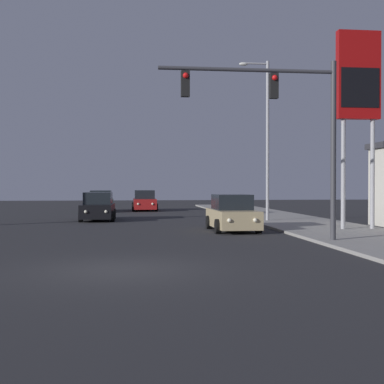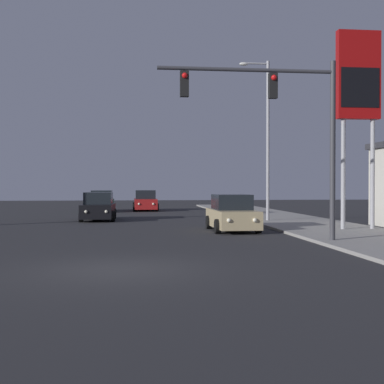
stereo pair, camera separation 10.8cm
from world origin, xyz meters
The scene contains 9 objects.
ground_plane centered at (0.00, 0.00, 0.00)m, with size 120.00×120.00×0.00m, color #28282B.
sidewalk_right centered at (9.50, 10.00, 0.06)m, with size 5.00×60.00×0.12m.
car_tan centered at (5.00, 10.76, 0.76)m, with size 2.04×4.32×1.68m.
car_green centered at (-1.91, 29.54, 0.76)m, with size 2.04×4.32×1.68m.
car_black centered at (-1.56, 18.85, 0.76)m, with size 2.04×4.34×1.68m.
car_red centered at (1.57, 30.48, 0.76)m, with size 2.04×4.31×1.68m.
traffic_light_mast centered at (5.83, 5.21, 4.68)m, with size 6.48×0.36×6.50m.
street_lamp centered at (7.95, 16.06, 5.12)m, with size 1.74×0.24×9.00m.
gas_station_sign centered at (10.64, 9.80, 6.62)m, with size 2.00×0.42×9.00m.
Camera 2 is at (0.30, -13.49, 2.13)m, focal length 50.00 mm.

